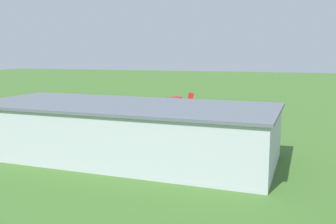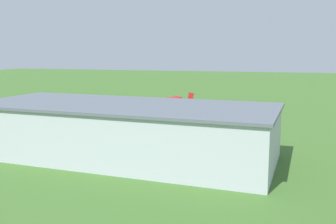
{
  "view_description": "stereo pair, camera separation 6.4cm",
  "coord_description": "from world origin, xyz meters",
  "px_view_note": "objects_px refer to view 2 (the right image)",
  "views": [
    {
      "loc": [
        -17.5,
        76.77,
        13.55
      ],
      "look_at": [
        3.4,
        9.27,
        2.57
      ],
      "focal_mm": 41.03,
      "sensor_mm": 36.0,
      "label": 1
    },
    {
      "loc": [
        -17.56,
        76.75,
        13.55
      ],
      "look_at": [
        3.4,
        9.27,
        2.57
      ],
      "focal_mm": 41.03,
      "sensor_mm": 36.0,
      "label": 2
    }
  ],
  "objects_px": {
    "car_silver": "(44,125)",
    "person_by_parked_cars": "(272,137)",
    "person_walking_on_apron": "(56,121)",
    "car_yellow": "(16,122)",
    "hangar": "(123,130)",
    "biplane": "(178,102)"
  },
  "relations": [
    {
      "from": "hangar",
      "to": "person_by_parked_cars",
      "type": "height_order",
      "value": "hangar"
    },
    {
      "from": "car_silver",
      "to": "person_by_parked_cars",
      "type": "xyz_separation_m",
      "value": [
        -38.97,
        -2.07,
        -0.08
      ]
    },
    {
      "from": "car_silver",
      "to": "person_walking_on_apron",
      "type": "relative_size",
      "value": 2.67
    },
    {
      "from": "biplane",
      "to": "person_walking_on_apron",
      "type": "relative_size",
      "value": 4.34
    },
    {
      "from": "car_silver",
      "to": "person_walking_on_apron",
      "type": "height_order",
      "value": "person_walking_on_apron"
    },
    {
      "from": "car_yellow",
      "to": "person_walking_on_apron",
      "type": "distance_m",
      "value": 7.27
    },
    {
      "from": "biplane",
      "to": "car_yellow",
      "type": "height_order",
      "value": "biplane"
    },
    {
      "from": "car_yellow",
      "to": "person_walking_on_apron",
      "type": "xyz_separation_m",
      "value": [
        -6.48,
        -3.3,
        -0.01
      ]
    },
    {
      "from": "car_yellow",
      "to": "hangar",
      "type": "bearing_deg",
      "value": 154.93
    },
    {
      "from": "hangar",
      "to": "car_yellow",
      "type": "relative_size",
      "value": 8.85
    },
    {
      "from": "person_by_parked_cars",
      "to": "car_silver",
      "type": "bearing_deg",
      "value": 3.05
    },
    {
      "from": "biplane",
      "to": "car_yellow",
      "type": "relative_size",
      "value": 1.59
    },
    {
      "from": "car_silver",
      "to": "car_yellow",
      "type": "xyz_separation_m",
      "value": [
        6.53,
        -0.71,
        -0.0
      ]
    },
    {
      "from": "car_silver",
      "to": "biplane",
      "type": "bearing_deg",
      "value": -133.24
    },
    {
      "from": "biplane",
      "to": "person_by_parked_cars",
      "type": "relative_size",
      "value": 4.68
    },
    {
      "from": "car_yellow",
      "to": "car_silver",
      "type": "bearing_deg",
      "value": 173.82
    },
    {
      "from": "car_yellow",
      "to": "person_by_parked_cars",
      "type": "bearing_deg",
      "value": -178.28
    },
    {
      "from": "person_walking_on_apron",
      "to": "car_silver",
      "type": "bearing_deg",
      "value": 90.72
    },
    {
      "from": "car_silver",
      "to": "person_walking_on_apron",
      "type": "bearing_deg",
      "value": -89.28
    },
    {
      "from": "person_by_parked_cars",
      "to": "person_walking_on_apron",
      "type": "height_order",
      "value": "person_walking_on_apron"
    },
    {
      "from": "hangar",
      "to": "biplane",
      "type": "distance_m",
      "value": 32.25
    },
    {
      "from": "car_yellow",
      "to": "person_by_parked_cars",
      "type": "xyz_separation_m",
      "value": [
        -45.5,
        -1.37,
        -0.08
      ]
    }
  ]
}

